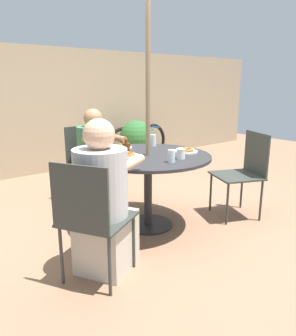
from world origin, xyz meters
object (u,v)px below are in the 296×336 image
syrup_bottle (126,147)px  potted_shrub (137,141)px  pancake_plate_b (120,147)px  drinking_glass_a (171,156)px  pancake_plate_c (127,155)px  bicycle (138,143)px  pancake_plate_a (185,151)px  coffee_cup (181,154)px  diner_south (96,162)px  patio_table (148,165)px  patio_chair_north (91,215)px  patio_chair_east (245,169)px  diner_north (104,205)px  drinking_glass_b (153,140)px  patio_chair_south (88,158)px

syrup_bottle → potted_shrub: size_ratio=0.16×
pancake_plate_b → drinking_glass_a: bearing=-90.6°
pancake_plate_c → bicycle: size_ratio=0.18×
pancake_plate_a → coffee_cup: 0.30m
diner_south → pancake_plate_b: diner_south is taller
patio_table → syrup_bottle: 0.30m
patio_chair_north → syrup_bottle: patio_chair_north is taller
patio_chair_east → syrup_bottle: (-1.07, 0.68, 0.26)m
pancake_plate_c → bicycle: pancake_plate_c is taller
coffee_cup → pancake_plate_c: bearing=132.8°
pancake_plate_b → drinking_glass_a: (-0.01, -0.82, 0.04)m
patio_table → diner_north: size_ratio=1.04×
diner_north → pancake_plate_c: size_ratio=4.80×
patio_chair_north → pancake_plate_c: patio_chair_north is taller
patio_chair_north → drinking_glass_a: (0.90, 0.16, 0.27)m
patio_chair_north → diner_north: (0.16, 0.09, 0.01)m
diner_south → patio_table: bearing=90.0°
potted_shrub → drinking_glass_a: bearing=-120.4°
drinking_glass_b → potted_shrub: drinking_glass_b is taller
diner_north → coffee_cup: 0.94m
diner_north → bicycle: diner_north is taller
diner_north → pancake_plate_c: diner_north is taller
drinking_glass_b → potted_shrub: 2.10m
patio_chair_north → patio_chair_south: bearing=122.8°
diner_south → bicycle: size_ratio=0.81×
pancake_plate_a → pancake_plate_c: bearing=162.0°
patio_table → bicycle: 2.87m
diner_south → pancake_plate_a: diner_south is taller
patio_chair_south → pancake_plate_b: patio_chair_south is taller
patio_table → patio_chair_south: bearing=95.1°
patio_chair_south → coffee_cup: 1.43m
patio_chair_east → diner_south: size_ratio=0.80×
patio_chair_south → coffee_cup: (0.22, -1.39, 0.26)m
syrup_bottle → bicycle: size_ratio=0.09×
diner_south → potted_shrub: bearing=-146.2°
coffee_cup → potted_shrub: 2.75m
pancake_plate_c → drinking_glass_a: bearing=-66.6°
patio_chair_north → pancake_plate_c: (0.72, 0.57, 0.23)m
patio_table → drinking_glass_a: bearing=-95.0°
patio_chair_south → pancake_plate_b: 0.67m
drinking_glass_a → drinking_glass_b: drinking_glass_b is taller
coffee_cup → potted_shrub: bearing=62.0°
drinking_glass_b → patio_table: bearing=-135.5°
diner_south → drinking_glass_a: diner_south is taller
diner_north → patio_chair_east: 1.75m
drinking_glass_a → diner_north: bearing=-174.9°
pancake_plate_b → pancake_plate_c: pancake_plate_c is taller
patio_chair_south → bicycle: (1.72, 1.28, -0.18)m
drinking_glass_a → bicycle: 3.21m
pancake_plate_b → pancake_plate_c: 0.44m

